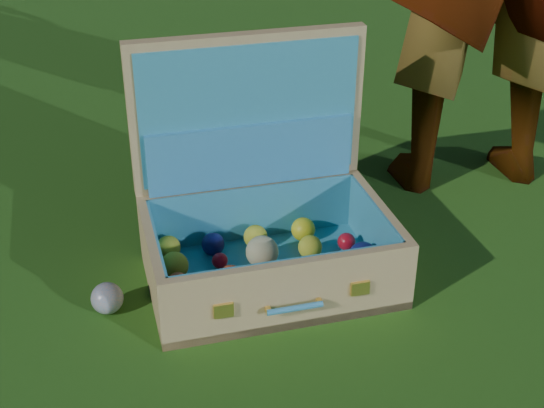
{
  "coord_description": "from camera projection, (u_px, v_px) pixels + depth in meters",
  "views": [
    {
      "loc": [
        0.01,
        -1.32,
        1.04
      ],
      "look_at": [
        -0.09,
        0.23,
        0.17
      ],
      "focal_mm": 50.0,
      "sensor_mm": 36.0,
      "label": 1
    }
  ],
  "objects": [
    {
      "name": "suitcase",
      "position": [
        262.0,
        212.0,
        1.77
      ],
      "size": [
        0.66,
        0.57,
        0.54
      ],
      "rotation": [
        0.0,
        0.0,
        0.33
      ],
      "color": "tan",
      "rests_on": "ground"
    },
    {
      "name": "ground",
      "position": [
        305.0,
        323.0,
        1.65
      ],
      "size": [
        60.0,
        60.0,
        0.0
      ],
      "primitive_type": "plane",
      "color": "#215114",
      "rests_on": "ground"
    },
    {
      "name": "stray_ball",
      "position": [
        107.0,
        298.0,
        1.67
      ],
      "size": [
        0.07,
        0.07,
        0.07
      ],
      "primitive_type": "sphere",
      "color": "teal",
      "rests_on": "ground"
    }
  ]
}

